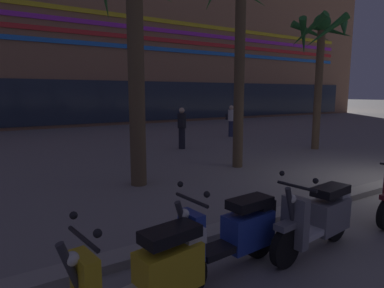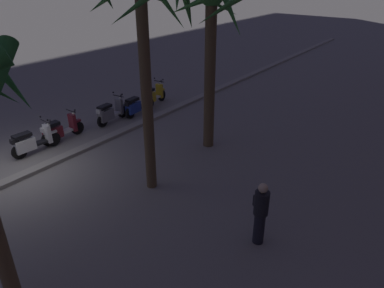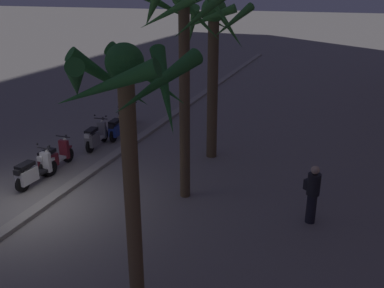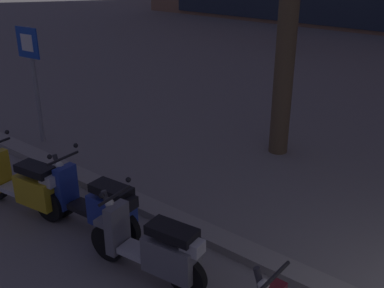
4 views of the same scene
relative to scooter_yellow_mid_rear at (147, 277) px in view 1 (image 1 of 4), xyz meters
name	(u,v)px [view 1 (image 1 of 4)]	position (x,y,z in m)	size (l,w,h in m)	color
mall_facade_backdrop	(116,34)	(8.82, 24.80, 6.59)	(48.98, 11.46, 14.13)	#9E7051
scooter_yellow_mid_rear	(147,277)	(0.00, 0.00, 0.00)	(1.77, 0.60, 1.17)	black
scooter_blue_last_in_row	(232,234)	(1.30, 0.32, 0.00)	(1.84, 0.56, 1.17)	black
scooter_grey_gap_after_mid	(319,218)	(2.65, 0.07, 0.00)	(1.75, 0.57, 1.17)	black
palm_tree_mid_walkway	(241,4)	(5.16, 4.74, 4.17)	(2.67, 2.72, 6.01)	brown
palm_tree_by_mall_entrance	(320,46)	(9.81, 5.56, 3.48)	(2.32, 2.44, 5.08)	brown
palm_tree_far_corner	(135,5)	(1.90, 4.51, 3.64)	(2.63, 2.64, 5.58)	brown
pedestrian_window_shopping	(182,127)	(5.40, 8.39, 0.39)	(0.40, 0.44, 1.62)	black
pedestrian_by_palm_tree	(231,120)	(9.39, 10.24, 0.36)	(0.40, 0.44, 1.57)	#2D3351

